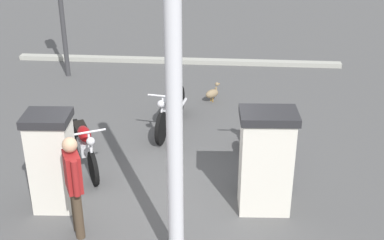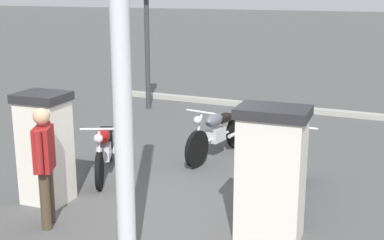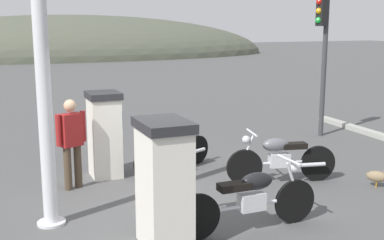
# 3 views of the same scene
# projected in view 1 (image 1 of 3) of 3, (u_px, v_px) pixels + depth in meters

# --- Properties ---
(ground_plane) EXTENTS (120.00, 120.00, 0.00)m
(ground_plane) POSITION_uv_depth(u_px,v_px,m) (162.00, 190.00, 8.55)
(ground_plane) COLOR #4C4C4C
(fuel_pump_near) EXTENTS (0.64, 0.84, 1.64)m
(fuel_pump_near) POSITION_uv_depth(u_px,v_px,m) (266.00, 161.00, 7.76)
(fuel_pump_near) COLOR silver
(fuel_pump_near) RESTS_ON ground
(fuel_pump_far) EXTENTS (0.63, 0.68, 1.58)m
(fuel_pump_far) POSITION_uv_depth(u_px,v_px,m) (52.00, 161.00, 7.81)
(fuel_pump_far) COLOR silver
(fuel_pump_far) RESTS_ON ground
(motorcycle_near_pump) EXTENTS (2.14, 0.56, 0.96)m
(motorcycle_near_pump) POSITION_uv_depth(u_px,v_px,m) (257.00, 143.00, 9.02)
(motorcycle_near_pump) COLOR black
(motorcycle_near_pump) RESTS_ON ground
(motorcycle_far_pump) EXTENTS (1.81, 0.90, 0.93)m
(motorcycle_far_pump) POSITION_uv_depth(u_px,v_px,m) (85.00, 143.00, 9.09)
(motorcycle_far_pump) COLOR black
(motorcycle_far_pump) RESTS_ON ground
(motorcycle_extra) EXTENTS (1.99, 0.72, 0.96)m
(motorcycle_extra) POSITION_uv_depth(u_px,v_px,m) (170.00, 108.00, 10.43)
(motorcycle_extra) COLOR black
(motorcycle_extra) RESTS_ON ground
(attendant_person) EXTENTS (0.56, 0.32, 1.55)m
(attendant_person) POSITION_uv_depth(u_px,v_px,m) (74.00, 181.00, 7.16)
(attendant_person) COLOR #473828
(attendant_person) RESTS_ON ground
(wandering_duck) EXTENTS (0.36, 0.38, 0.43)m
(wandering_duck) POSITION_uv_depth(u_px,v_px,m) (212.00, 93.00, 11.81)
(wandering_duck) COLOR #847051
(wandering_duck) RESTS_ON ground
(canopy_support_pole) EXTENTS (0.40, 0.40, 4.50)m
(canopy_support_pole) POSITION_uv_depth(u_px,v_px,m) (174.00, 114.00, 6.08)
(canopy_support_pole) COLOR silver
(canopy_support_pole) RESTS_ON ground
(road_edge_kerb) EXTENTS (0.80, 8.87, 0.12)m
(road_edge_kerb) POSITION_uv_depth(u_px,v_px,m) (178.00, 61.00, 14.31)
(road_edge_kerb) COLOR #9E9E93
(road_edge_kerb) RESTS_ON ground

